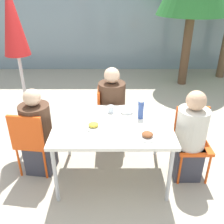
% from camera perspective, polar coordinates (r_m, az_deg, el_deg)
% --- Properties ---
extents(ground_plane, '(24.00, 24.00, 0.00)m').
position_cam_1_polar(ground_plane, '(3.32, 0.00, -14.05)').
color(ground_plane, '#B2A893').
extents(building_facade, '(10.00, 0.20, 3.00)m').
position_cam_1_polar(building_facade, '(7.09, -0.09, 21.70)').
color(building_facade, gray).
rests_on(building_facade, ground).
extents(dining_table, '(1.35, 0.98, 0.76)m').
position_cam_1_polar(dining_table, '(2.91, 0.00, -3.61)').
color(dining_table, silver).
rests_on(dining_table, ground).
extents(chair_left, '(0.45, 0.45, 0.88)m').
position_cam_1_polar(chair_left, '(3.20, -18.04, -5.81)').
color(chair_left, '#E54C14').
rests_on(chair_left, ground).
extents(person_left, '(0.37, 0.37, 1.13)m').
position_cam_1_polar(person_left, '(3.23, -16.69, -5.02)').
color(person_left, '#383842').
rests_on(person_left, ground).
extents(chair_right, '(0.40, 0.40, 0.88)m').
position_cam_1_polar(chair_right, '(3.23, 17.64, -5.40)').
color(chair_right, '#E54C14').
rests_on(chair_right, ground).
extents(person_right, '(0.36, 0.36, 1.16)m').
position_cam_1_polar(person_right, '(3.14, 17.23, -5.83)').
color(person_right, '#383842').
rests_on(person_right, ground).
extents(chair_far, '(0.40, 0.40, 0.88)m').
position_cam_1_polar(chair_far, '(3.68, -1.40, 0.26)').
color(chair_far, '#E54C14').
rests_on(chair_far, ground).
extents(person_far, '(0.38, 0.38, 1.20)m').
position_cam_1_polar(person_far, '(3.62, -0.14, 0.43)').
color(person_far, '#383842').
rests_on(person_far, ground).
extents(closed_umbrella, '(0.36, 0.36, 2.26)m').
position_cam_1_polar(closed_umbrella, '(3.56, -21.64, 17.14)').
color(closed_umbrella, '#333333').
rests_on(closed_umbrella, ground).
extents(plate_0, '(0.21, 0.21, 0.06)m').
position_cam_1_polar(plate_0, '(2.80, -4.37, -3.17)').
color(plate_0, white).
rests_on(plate_0, dining_table).
extents(plate_1, '(0.22, 0.22, 0.06)m').
position_cam_1_polar(plate_1, '(2.64, 7.97, -5.34)').
color(plate_1, white).
rests_on(plate_1, dining_table).
extents(bottle, '(0.07, 0.07, 0.23)m').
position_cam_1_polar(bottle, '(2.96, 6.49, 0.51)').
color(bottle, '#334C8E').
rests_on(bottle, dining_table).
extents(drinking_cup, '(0.08, 0.08, 0.09)m').
position_cam_1_polar(drinking_cup, '(3.11, -0.36, 0.67)').
color(drinking_cup, silver).
rests_on(drinking_cup, dining_table).
extents(salad_bowl, '(0.17, 0.17, 0.06)m').
position_cam_1_polar(salad_bowl, '(3.13, 3.25, 0.52)').
color(salad_bowl, white).
rests_on(salad_bowl, dining_table).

